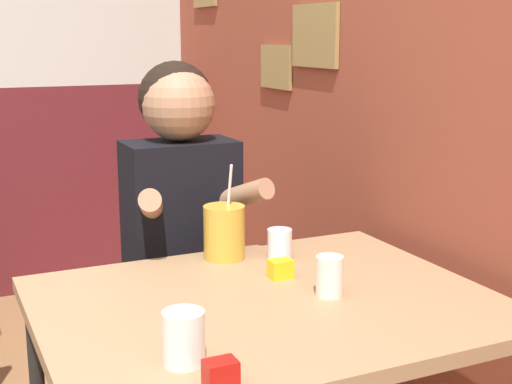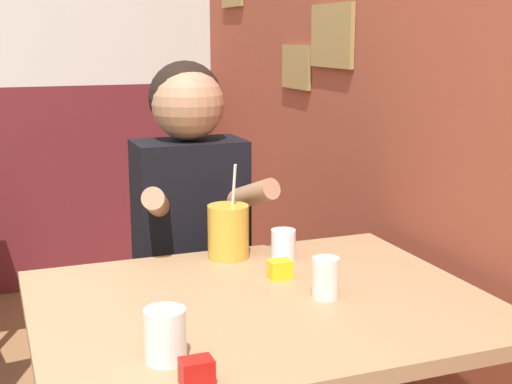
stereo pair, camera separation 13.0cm
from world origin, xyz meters
TOP-DOWN VIEW (x-y plane):
  - brick_wall_right at (1.30, 1.40)m, footprint 0.08×4.80m
  - main_table at (0.66, 0.45)m, footprint 1.08×0.85m
  - person_seated at (0.65, 1.04)m, footprint 0.42×0.42m
  - cocktail_pitcher at (0.69, 0.79)m, footprint 0.12×0.12m
  - glass_near_pitcher at (0.83, 0.72)m, footprint 0.07×0.07m
  - glass_center at (0.37, 0.20)m, footprint 0.08×0.08m
  - glass_far_side at (0.81, 0.40)m, footprint 0.07×0.07m
  - condiment_ketchup at (0.39, 0.09)m, footprint 0.06×0.04m
  - condiment_mustard at (0.76, 0.57)m, footprint 0.06×0.04m

SIDE VIEW (x-z plane):
  - main_table at x=0.66m, z-range 0.31..1.04m
  - person_seated at x=0.65m, z-range 0.06..1.34m
  - condiment_ketchup at x=0.39m, z-range 0.74..0.79m
  - condiment_mustard at x=0.76m, z-range 0.74..0.79m
  - glass_near_pitcher at x=0.83m, z-range 0.74..0.82m
  - glass_far_side at x=0.81m, z-range 0.74..0.84m
  - glass_center at x=0.37m, z-range 0.74..0.84m
  - cocktail_pitcher at x=0.69m, z-range 0.68..0.95m
  - brick_wall_right at x=1.30m, z-range 0.00..2.70m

